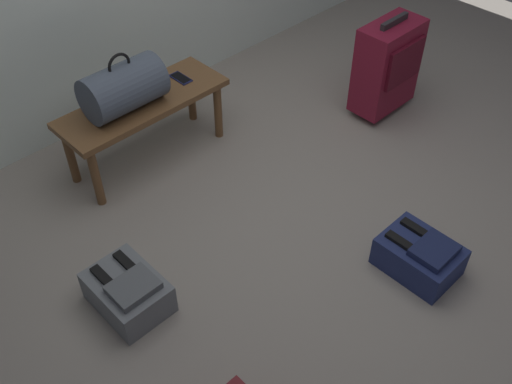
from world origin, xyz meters
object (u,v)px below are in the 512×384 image
object	(u,v)px
backpack_grey	(128,292)
bench	(144,110)
cell_phone	(181,78)
backpack_navy	(420,256)
duffel_bag_slate	(123,88)
suitcase_upright_burgundy	(387,66)

from	to	relation	value
backpack_grey	bench	bearing A→B (deg)	48.21
bench	backpack_grey	world-z (taller)	bench
bench	cell_phone	bearing A→B (deg)	4.45
backpack_navy	cell_phone	bearing A→B (deg)	94.69
bench	backpack_navy	world-z (taller)	bench
duffel_bag_slate	backpack_navy	xyz separation A→B (m)	(0.54, -1.63, -0.45)
bench	backpack_navy	xyz separation A→B (m)	(0.43, -1.63, -0.26)
suitcase_upright_burgundy	backpack_grey	distance (m)	2.15
bench	suitcase_upright_burgundy	world-z (taller)	suitcase_upright_burgundy
bench	backpack_grey	xyz separation A→B (m)	(-0.73, -0.81, -0.26)
cell_phone	backpack_grey	bearing A→B (deg)	-140.69
backpack_navy	backpack_grey	bearing A→B (deg)	144.69
cell_phone	duffel_bag_slate	bearing A→B (deg)	-176.71
bench	backpack_grey	bearing A→B (deg)	-131.79
cell_phone	backpack_navy	distance (m)	1.70
suitcase_upright_burgundy	backpack_grey	size ratio (longest dim) A/B	1.74
bench	backpack_grey	distance (m)	1.12
backpack_navy	duffel_bag_slate	bearing A→B (deg)	108.13
bench	cell_phone	distance (m)	0.30
backpack_grey	cell_phone	bearing A→B (deg)	39.31
cell_phone	bench	bearing A→B (deg)	-175.55
suitcase_upright_burgundy	bench	bearing A→B (deg)	154.36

